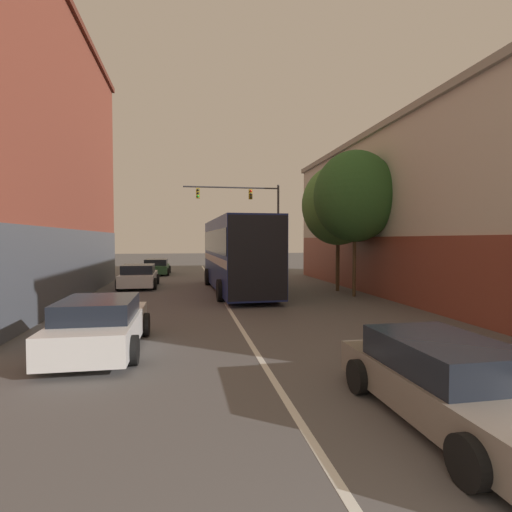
{
  "coord_description": "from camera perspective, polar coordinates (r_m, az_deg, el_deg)",
  "views": [
    {
      "loc": [
        -1.68,
        -1.09,
        2.75
      ],
      "look_at": [
        1.63,
        17.64,
        1.97
      ],
      "focal_mm": 28.0,
      "sensor_mm": 36.0,
      "label": 1
    }
  ],
  "objects": [
    {
      "name": "building_right_storefront",
      "position": [
        21.83,
        28.99,
        6.0
      ],
      "size": [
        9.44,
        27.13,
        8.27
      ],
      "color": "beige",
      "rests_on": "ground_plane"
    },
    {
      "name": "street_tree_near",
      "position": [
        19.93,
        13.95,
        8.27
      ],
      "size": [
        3.99,
        3.59,
        7.03
      ],
      "color": "#4C3823",
      "rests_on": "ground_plane"
    },
    {
      "name": "bus",
      "position": [
        21.2,
        -2.74,
        0.66
      ],
      "size": [
        3.09,
        10.92,
        3.81
      ],
      "rotation": [
        0.0,
        0.0,
        1.6
      ],
      "color": "navy",
      "rests_on": "ground_plane"
    },
    {
      "name": "parked_car_left_far",
      "position": [
        24.03,
        -16.4,
        -2.79
      ],
      "size": [
        2.19,
        4.4,
        1.32
      ],
      "rotation": [
        0.0,
        0.0,
        1.58
      ],
      "color": "silver",
      "rests_on": "ground_plane"
    },
    {
      "name": "traffic_signal_gantry",
      "position": [
        32.76,
        -0.53,
        6.65
      ],
      "size": [
        7.82,
        0.36,
        7.26
      ],
      "color": "#333338",
      "rests_on": "ground_plane"
    },
    {
      "name": "parked_car_left_near",
      "position": [
        10.69,
        -21.4,
        -9.18
      ],
      "size": [
        2.11,
        4.34,
        1.33
      ],
      "rotation": [
        0.0,
        0.0,
        1.57
      ],
      "color": "silver",
      "rests_on": "ground_plane"
    },
    {
      "name": "parked_car_left_mid",
      "position": [
        32.55,
        -14.03,
        -1.53
      ],
      "size": [
        2.11,
        4.3,
        1.22
      ],
      "rotation": [
        0.0,
        0.0,
        1.57
      ],
      "color": "#285633",
      "rests_on": "ground_plane"
    },
    {
      "name": "hatchback_foreground",
      "position": [
        6.92,
        26.01,
        -16.07
      ],
      "size": [
        1.97,
        4.52,
        1.23
      ],
      "rotation": [
        0.0,
        0.0,
        1.58
      ],
      "color": "slate",
      "rests_on": "ground_plane"
    },
    {
      "name": "street_tree_far",
      "position": [
        21.87,
        11.65,
        7.14
      ],
      "size": [
        3.89,
        3.5,
        6.74
      ],
      "color": "#4C3823",
      "rests_on": "ground_plane"
    },
    {
      "name": "lane_center_line",
      "position": [
        18.93,
        -4.84,
        -6.01
      ],
      "size": [
        0.14,
        47.14,
        0.01
      ],
      "color": "silver",
      "rests_on": "ground_plane"
    }
  ]
}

